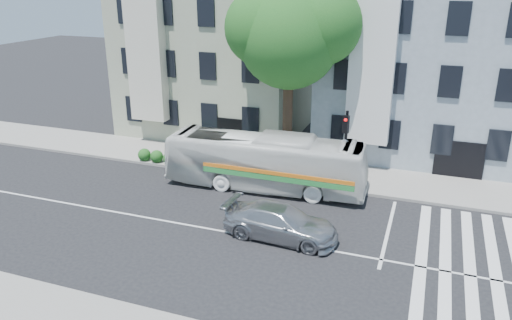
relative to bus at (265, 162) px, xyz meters
The scene contains 9 objects.
ground 5.41m from the bus, 87.78° to the right, with size 120.00×120.00×0.00m, color black.
sidewalk_far 3.14m from the bus, 85.88° to the left, with size 80.00×4.00×0.15m, color gray.
building_left 12.59m from the bus, 124.75° to the left, with size 12.00×10.00×11.00m, color #A4AD91.
building_right 12.81m from the bus, 53.69° to the left, with size 12.00×10.00×11.00m, color gray.
street_tree 7.28m from the bus, 85.78° to the left, with size 7.30×5.90×11.10m.
bus is the anchor object (origin of this frame).
sedan 5.44m from the bus, 63.87° to the right, with size 4.98×2.03×1.45m, color #B6B7BD.
hedge 4.10m from the bus, 163.70° to the left, with size 8.50×0.84×0.70m, color #295A1D, non-canonical shape.
traffic_signal 4.27m from the bus, 11.21° to the left, with size 0.45×0.54×4.36m.
Camera 1 is at (7.70, -17.90, 10.64)m, focal length 35.00 mm.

